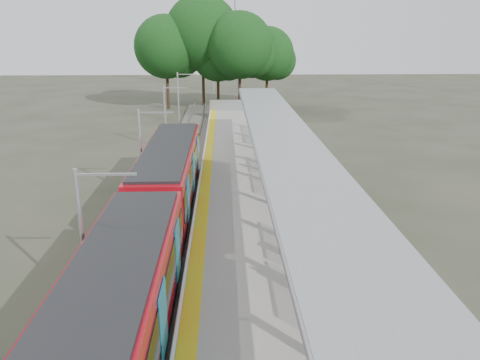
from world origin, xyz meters
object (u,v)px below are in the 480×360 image
info_pillar_near (320,278)px  litter_bin (291,246)px  bench_mid (283,156)px  info_pillar_far (272,161)px  train (151,222)px  bench_far (272,131)px

info_pillar_near → litter_bin: 3.28m
bench_mid → info_pillar_far: (-1.00, -2.26, 0.27)m
train → info_pillar_far: (6.11, 10.23, -0.27)m
bench_mid → litter_bin: bearing=-101.8°
litter_bin → info_pillar_far: bearing=88.0°
train → bench_far: size_ratio=17.87×
train → info_pillar_far: size_ratio=15.36×
train → info_pillar_far: 11.92m
train → bench_mid: bearing=60.3°
info_pillar_far → litter_bin: (-0.41, -11.44, -0.30)m
info_pillar_near → litter_bin: size_ratio=1.98×
train → bench_far: (7.11, 20.44, -0.50)m
train → info_pillar_near: bearing=-35.5°
bench_mid → train: bearing=-125.6°
info_pillar_far → bench_mid: bearing=58.8°
info_pillar_near → info_pillar_far: info_pillar_near is taller
bench_far → info_pillar_near: size_ratio=0.82×
info_pillar_near → train: bearing=166.5°
bench_far → info_pillar_far: 10.26m
train → bench_far: 21.65m
info_pillar_near → litter_bin: bearing=121.0°
train → litter_bin: 5.86m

